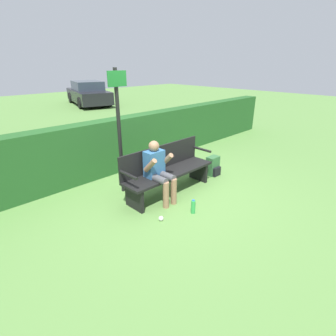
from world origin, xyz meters
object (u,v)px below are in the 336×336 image
at_px(person_seated, 158,169).
at_px(water_bottle, 193,207).
at_px(parked_car, 88,94).
at_px(park_bench, 167,170).
at_px(backpack, 213,166).
at_px(signpost, 119,126).

relative_size(person_seated, water_bottle, 4.42).
relative_size(water_bottle, parked_car, 0.05).
bearing_deg(park_bench, backpack, -5.55).
distance_m(park_bench, backpack, 1.36).
xyz_separation_m(park_bench, signpost, (-0.60, 0.63, 0.85)).
distance_m(park_bench, person_seated, 0.40).
distance_m(person_seated, parked_car, 12.71).
relative_size(signpost, parked_car, 0.50).
xyz_separation_m(park_bench, water_bottle, (-0.25, -0.88, -0.35)).
relative_size(backpack, parked_car, 0.09).
bearing_deg(parked_car, backpack, 178.89).
bearing_deg(person_seated, park_bench, 20.69).
relative_size(person_seated, backpack, 2.59).
height_order(signpost, parked_car, signpost).
height_order(person_seated, backpack, person_seated).
relative_size(backpack, signpost, 0.19).
bearing_deg(water_bottle, person_seated, 97.73).
bearing_deg(backpack, parked_car, 73.94).
bearing_deg(signpost, backpack, -21.42).
xyz_separation_m(person_seated, water_bottle, (0.10, -0.75, -0.50)).
height_order(person_seated, parked_car, parked_car).
bearing_deg(water_bottle, park_bench, 74.27).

